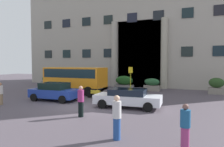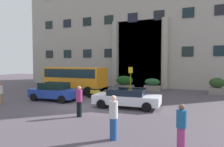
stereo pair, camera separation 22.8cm
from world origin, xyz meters
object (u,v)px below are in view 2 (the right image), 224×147
at_px(scooter_by_planter, 51,91).
at_px(pedestrian_woman_dark_dress, 79,101).
at_px(hedge_planter_entrance_left, 152,85).
at_px(parked_coupe_end, 54,91).
at_px(hedge_planter_west, 124,83).
at_px(parked_sedan_second, 127,98).
at_px(hedge_planter_east, 217,86).
at_px(hedge_planter_far_east, 47,80).
at_px(motorcycle_far_end, 95,93).
at_px(bus_stop_sign, 131,77).
at_px(pedestrian_man_crossing, 181,127).
at_px(pedestrian_woman_with_bag, 113,117).
at_px(pedestrian_man_red_shirt, 0,94).
at_px(orange_minibus, 75,78).

bearing_deg(scooter_by_planter, pedestrian_woman_dark_dress, -39.38).
height_order(hedge_planter_entrance_left, parked_coupe_end, parked_coupe_end).
bearing_deg(pedestrian_woman_dark_dress, hedge_planter_entrance_left, -26.31).
xyz_separation_m(hedge_planter_west, parked_sedan_second, (3.49, -9.23, -0.08)).
bearing_deg(hedge_planter_east, hedge_planter_far_east, 179.00).
bearing_deg(motorcycle_far_end, bus_stop_sign, 73.54).
bearing_deg(pedestrian_man_crossing, hedge_planter_east, -47.62).
xyz_separation_m(pedestrian_woman_with_bag, pedestrian_woman_dark_dress, (-3.21, 2.54, -0.01)).
relative_size(motorcycle_far_end, pedestrian_man_red_shirt, 1.21).
bearing_deg(pedestrian_woman_with_bag, scooter_by_planter, 148.46).
height_order(orange_minibus, hedge_planter_entrance_left, orange_minibus).
xyz_separation_m(orange_minibus, hedge_planter_entrance_left, (6.91, 4.71, -0.91)).
bearing_deg(pedestrian_woman_dark_dress, bus_stop_sign, -19.17).
distance_m(hedge_planter_entrance_left, scooter_by_planter, 10.78).
xyz_separation_m(hedge_planter_entrance_left, scooter_by_planter, (-8.14, -7.07, -0.22)).
bearing_deg(pedestrian_woman_with_bag, parked_sedan_second, 111.89).
bearing_deg(parked_coupe_end, scooter_by_planter, 134.24).
relative_size(hedge_planter_entrance_left, scooter_by_planter, 0.87).
distance_m(hedge_planter_west, hedge_planter_east, 9.71).
distance_m(hedge_planter_entrance_left, parked_sedan_second, 9.12).
xyz_separation_m(motorcycle_far_end, pedestrian_man_red_shirt, (-5.24, -5.12, 0.37)).
bearing_deg(hedge_planter_entrance_left, pedestrian_woman_dark_dress, -96.87).
bearing_deg(motorcycle_far_end, pedestrian_man_red_shirt, -124.33).
bearing_deg(hedge_planter_entrance_left, hedge_planter_east, 1.19).
xyz_separation_m(pedestrian_man_red_shirt, pedestrian_woman_dark_dress, (7.30, -0.71, 0.08)).
xyz_separation_m(bus_stop_sign, parked_sedan_second, (1.75, -6.18, -0.98)).
bearing_deg(hedge_planter_entrance_left, hedge_planter_west, 177.99).
relative_size(parked_coupe_end, pedestrian_woman_dark_dress, 2.26).
bearing_deg(orange_minibus, scooter_by_planter, -117.67).
xyz_separation_m(orange_minibus, bus_stop_sign, (5.35, 1.77, 0.08)).
distance_m(scooter_by_planter, pedestrian_man_red_shirt, 4.87).
xyz_separation_m(bus_stop_sign, pedestrian_man_red_shirt, (-7.25, -8.94, -0.84)).
bearing_deg(pedestrian_man_crossing, orange_minibus, 7.42).
relative_size(bus_stop_sign, hedge_planter_west, 1.23).
distance_m(orange_minibus, hedge_planter_entrance_left, 8.41).
xyz_separation_m(bus_stop_sign, hedge_planter_east, (7.96, 3.07, -0.87)).
bearing_deg(bus_stop_sign, pedestrian_man_red_shirt, -129.04).
xyz_separation_m(hedge_planter_east, hedge_planter_far_east, (-21.35, 0.37, -0.16)).
distance_m(parked_sedan_second, scooter_by_planter, 8.57).
distance_m(parked_sedan_second, pedestrian_man_red_shirt, 9.42).
bearing_deg(hedge_planter_west, hedge_planter_entrance_left, -2.01).
xyz_separation_m(parked_sedan_second, pedestrian_woman_with_bag, (1.51, -6.01, 0.23)).
xyz_separation_m(hedge_planter_far_east, pedestrian_woman_dark_dress, (13.43, -13.09, 0.28)).
bearing_deg(pedestrian_man_red_shirt, pedestrian_woman_dark_dress, 77.33).
bearing_deg(scooter_by_planter, orange_minibus, 62.96).
bearing_deg(hedge_planter_east, motorcycle_far_end, -145.36).
bearing_deg(hedge_planter_west, parked_coupe_end, -108.00).
xyz_separation_m(pedestrian_woman_with_bag, pedestrian_man_red_shirt, (-10.51, 3.25, -0.09)).
relative_size(hedge_planter_entrance_left, hedge_planter_far_east, 1.12).
relative_size(parked_sedan_second, parked_coupe_end, 1.16).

